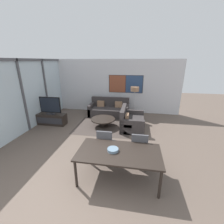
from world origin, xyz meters
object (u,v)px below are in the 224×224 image
Objects in this scene: television at (50,106)px; sofa_side at (130,122)px; tv_console at (52,119)px; sofa_main at (109,110)px; dining_table at (119,154)px; dining_chair_left at (105,143)px; floor_lamp at (135,91)px; coffee_table at (103,121)px; dining_chair_centre at (139,146)px; fruit_bowl at (113,150)px.

sofa_side is (3.47, 0.18, -0.58)m from television.
sofa_main is at bearing 34.49° from tv_console.
dining_table is at bearing 177.56° from sofa_side.
television is at bearing 144.55° from dining_chair_left.
tv_console is 0.63× the size of sofa_main.
floor_lamp is at bearing 24.83° from television.
television is 2.38m from coffee_table.
tv_console is 1.36× the size of dining_chair_centre.
dining_chair_centre is (0.94, -0.03, 0.00)m from dining_chair_left.
sofa_main is 1.32× the size of floor_lamp.
coffee_table is at bearing 3.47° from tv_console.
coffee_table is 0.54× the size of dining_table.
floor_lamp is at bearing 85.25° from fruit_bowl.
sofa_side is at bearing 3.02° from television.
coffee_table is (2.31, 0.14, 0.03)m from tv_console.
tv_console is 1.33× the size of television.
sofa_side is (1.17, -1.40, -0.00)m from sofa_main.
sofa_main is at bearing 103.52° from dining_table.
floor_lamp reaches higher than tv_console.
coffee_table is (-0.00, -1.44, -0.01)m from sofa_main.
television is at bearing 90.00° from tv_console.
coffee_table is at bearing 107.34° from fruit_bowl.
fruit_bowl is (-0.61, -0.66, 0.26)m from dining_chair_centre.
dining_chair_left is at bearing -75.40° from coffee_table.
floor_lamp is (0.70, 3.70, 0.81)m from dining_chair_left.
television is (0.00, 0.00, 0.62)m from tv_console.
sofa_side is at bearing 3.04° from tv_console.
sofa_main is 3.97m from dining_chair_centre.
sofa_main is 7.65× the size of fruit_bowl.
sofa_main is 1.64m from floor_lamp.
dining_chair_centre is at bearing 47.26° from fruit_bowl.
floor_lamp reaches higher than sofa_main.
sofa_main is at bearing 101.75° from fruit_bowl.
sofa_main is 1.04× the size of dining_table.
coffee_table is at bearing 92.18° from sofa_side.
television is at bearing 139.45° from fruit_bowl.
television is at bearing 151.42° from dining_chair_centre.
fruit_bowl is at bearing 174.81° from sofa_side.
coffee_table is 3.06m from fruit_bowl.
dining_chair_left is (-0.47, 0.70, -0.16)m from dining_table.
dining_chair_left is (2.88, -2.05, -0.35)m from television.
television is 0.49× the size of dining_table.
fruit_bowl is at bearing -72.66° from coffee_table.
dining_chair_left is 1.00× the size of dining_chair_centre.
fruit_bowl reaches higher than dining_table.
sofa_main is at bearing -176.88° from floor_lamp.
television reaches higher than tv_console.
floor_lamp is at bearing 93.79° from dining_chair_centre.
tv_console is 1.36× the size of dining_chair_left.
tv_console is 0.62m from television.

